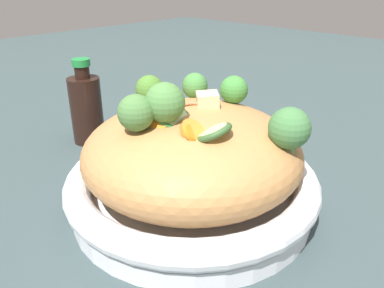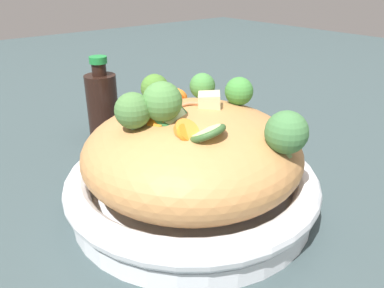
{
  "view_description": "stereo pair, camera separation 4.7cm",
  "coord_description": "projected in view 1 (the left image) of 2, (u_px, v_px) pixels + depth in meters",
  "views": [
    {
      "loc": [
        0.31,
        0.3,
        0.29
      ],
      "look_at": [
        0.0,
        0.0,
        0.09
      ],
      "focal_mm": 36.22,
      "sensor_mm": 36.0,
      "label": 1
    },
    {
      "loc": [
        0.27,
        0.33,
        0.29
      ],
      "look_at": [
        0.0,
        0.0,
        0.09
      ],
      "focal_mm": 36.22,
      "sensor_mm": 36.0,
      "label": 2
    }
  ],
  "objects": [
    {
      "name": "ground_plane",
      "position": [
        192.0,
        206.0,
        0.51
      ],
      "size": [
        3.0,
        3.0,
        0.0
      ],
      "primitive_type": "plane",
      "color": "#354446"
    },
    {
      "name": "serving_bowl",
      "position": [
        192.0,
        187.0,
        0.5
      ],
      "size": [
        0.32,
        0.32,
        0.06
      ],
      "color": "white",
      "rests_on": "ground_plane"
    },
    {
      "name": "noodle_heap",
      "position": [
        192.0,
        152.0,
        0.47
      ],
      "size": [
        0.27,
        0.27,
        0.11
      ],
      "color": "#B77E49",
      "rests_on": "serving_bowl"
    },
    {
      "name": "broccoli_florets",
      "position": [
        201.0,
        105.0,
        0.45
      ],
      "size": [
        0.2,
        0.24,
        0.07
      ],
      "color": "#9BB76D",
      "rests_on": "serving_bowl"
    },
    {
      "name": "carrot_coins",
      "position": [
        167.0,
        112.0,
        0.46
      ],
      "size": [
        0.11,
        0.16,
        0.03
      ],
      "color": "orange",
      "rests_on": "serving_bowl"
    },
    {
      "name": "zucchini_slices",
      "position": [
        188.0,
        122.0,
        0.42
      ],
      "size": [
        0.06,
        0.11,
        0.03
      ],
      "color": "beige",
      "rests_on": "serving_bowl"
    },
    {
      "name": "chicken_chunks",
      "position": [
        177.0,
        108.0,
        0.45
      ],
      "size": [
        0.11,
        0.06,
        0.03
      ],
      "color": "beige",
      "rests_on": "serving_bowl"
    },
    {
      "name": "soy_sauce_bottle",
      "position": [
        86.0,
        108.0,
        0.67
      ],
      "size": [
        0.06,
        0.06,
        0.15
      ],
      "color": "black",
      "rests_on": "ground_plane"
    }
  ]
}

